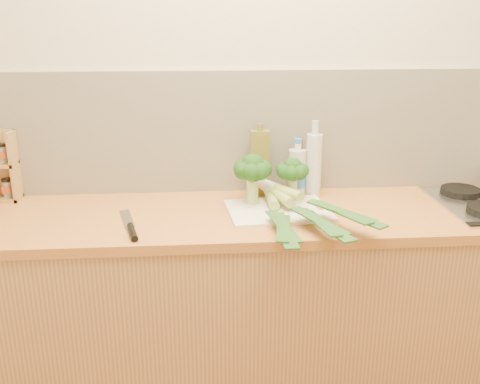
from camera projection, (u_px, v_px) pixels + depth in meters
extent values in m
plane|color=beige|center=(261.00, 102.00, 2.34)|extent=(3.50, 0.00, 3.50)
cube|color=silver|center=(261.00, 132.00, 2.38)|extent=(3.20, 0.02, 0.54)
cube|color=tan|center=(267.00, 312.00, 2.33)|extent=(3.20, 0.60, 0.86)
cube|color=#CB793C|center=(268.00, 216.00, 2.19)|extent=(3.20, 0.62, 0.04)
cylinder|color=black|center=(461.00, 191.00, 2.36)|extent=(0.17, 0.17, 0.03)
cube|color=white|center=(278.00, 210.00, 2.18)|extent=(0.43, 0.34, 0.01)
cylinder|color=#A8C271|center=(252.00, 191.00, 2.23)|extent=(0.05, 0.05, 0.10)
sphere|color=#113B10|center=(253.00, 165.00, 2.20)|extent=(0.10, 0.10, 0.10)
sphere|color=#113B10|center=(263.00, 169.00, 2.20)|extent=(0.07, 0.07, 0.07)
sphere|color=#113B10|center=(258.00, 167.00, 2.24)|extent=(0.07, 0.07, 0.07)
sphere|color=#113B10|center=(249.00, 167.00, 2.24)|extent=(0.07, 0.07, 0.07)
sphere|color=#113B10|center=(242.00, 168.00, 2.22)|extent=(0.07, 0.07, 0.07)
sphere|color=#113B10|center=(243.00, 171.00, 2.18)|extent=(0.07, 0.07, 0.07)
sphere|color=#113B10|center=(251.00, 172.00, 2.16)|extent=(0.07, 0.07, 0.07)
sphere|color=#113B10|center=(260.00, 172.00, 2.17)|extent=(0.07, 0.07, 0.07)
cylinder|color=#A8C271|center=(292.00, 190.00, 2.27)|extent=(0.04, 0.04, 0.09)
sphere|color=#113B10|center=(292.00, 168.00, 2.23)|extent=(0.08, 0.08, 0.08)
sphere|color=#113B10|center=(302.00, 171.00, 2.24)|extent=(0.06, 0.06, 0.06)
sphere|color=#113B10|center=(297.00, 169.00, 2.27)|extent=(0.06, 0.06, 0.06)
sphere|color=#113B10|center=(289.00, 168.00, 2.27)|extent=(0.06, 0.06, 0.06)
sphere|color=#113B10|center=(283.00, 170.00, 2.25)|extent=(0.06, 0.06, 0.06)
sphere|color=#113B10|center=(285.00, 172.00, 2.22)|extent=(0.06, 0.06, 0.06)
sphere|color=#113B10|center=(292.00, 173.00, 2.20)|extent=(0.06, 0.06, 0.06)
sphere|color=#113B10|center=(299.00, 173.00, 2.21)|extent=(0.06, 0.06, 0.06)
cylinder|color=white|center=(268.00, 190.00, 2.34)|extent=(0.04, 0.13, 0.04)
cylinder|color=#97AD56|center=(272.00, 200.00, 2.22)|extent=(0.04, 0.16, 0.04)
cube|color=#1F4A1A|center=(283.00, 228.00, 1.93)|extent=(0.10, 0.30, 0.02)
cube|color=#1F4A1A|center=(284.00, 229.00, 1.91)|extent=(0.05, 0.34, 0.01)
cube|color=#1F4A1A|center=(283.00, 226.00, 1.93)|extent=(0.10, 0.28, 0.02)
cylinder|color=white|center=(266.00, 187.00, 2.32)|extent=(0.08, 0.14, 0.04)
cylinder|color=#97AD56|center=(281.00, 197.00, 2.20)|extent=(0.09, 0.17, 0.04)
cube|color=#1F4A1A|center=(321.00, 223.00, 1.92)|extent=(0.09, 0.30, 0.02)
cube|color=#1F4A1A|center=(324.00, 224.00, 1.90)|extent=(0.16, 0.34, 0.01)
cube|color=#1F4A1A|center=(319.00, 221.00, 1.93)|extent=(0.18, 0.26, 0.02)
cylinder|color=white|center=(268.00, 185.00, 2.29)|extent=(0.10, 0.12, 0.04)
cylinder|color=#97AD56|center=(288.00, 192.00, 2.20)|extent=(0.12, 0.15, 0.04)
cube|color=#1F4A1A|center=(343.00, 213.00, 1.97)|extent=(0.16, 0.29, 0.02)
cube|color=#1F4A1A|center=(347.00, 214.00, 1.95)|extent=(0.23, 0.31, 0.01)
cube|color=#1F4A1A|center=(341.00, 211.00, 1.98)|extent=(0.23, 0.23, 0.02)
cube|color=silver|center=(127.00, 219.00, 2.10)|extent=(0.09, 0.21, 0.00)
cylinder|color=black|center=(132.00, 232.00, 1.95)|extent=(0.06, 0.14, 0.02)
cube|color=tan|center=(15.00, 166.00, 2.28)|extent=(0.01, 0.10, 0.30)
cylinder|color=gray|center=(8.00, 189.00, 2.31)|extent=(0.04, 0.04, 0.07)
cylinder|color=gray|center=(3.00, 154.00, 2.26)|extent=(0.04, 0.04, 0.07)
cube|color=olive|center=(260.00, 163.00, 2.35)|extent=(0.08, 0.05, 0.29)
cylinder|color=olive|center=(260.00, 127.00, 2.30)|extent=(0.02, 0.02, 0.03)
cylinder|color=silver|center=(313.00, 165.00, 2.35)|extent=(0.07, 0.07, 0.27)
cylinder|color=silver|center=(315.00, 128.00, 2.29)|extent=(0.03, 0.03, 0.06)
cylinder|color=brown|center=(299.00, 173.00, 2.37)|extent=(0.06, 0.06, 0.20)
cylinder|color=brown|center=(300.00, 145.00, 2.33)|extent=(0.03, 0.03, 0.05)
cylinder|color=silver|center=(297.00, 173.00, 2.35)|extent=(0.08, 0.08, 0.21)
cylinder|color=silver|center=(298.00, 147.00, 2.31)|extent=(0.03, 0.03, 0.03)
cylinder|color=#3773D1|center=(297.00, 180.00, 2.36)|extent=(0.08, 0.08, 0.06)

